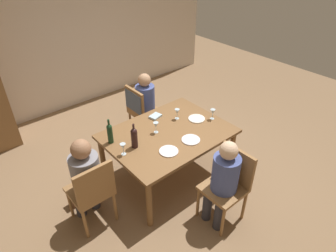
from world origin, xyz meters
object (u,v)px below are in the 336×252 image
chair_far_right (139,107)px  chair_left_end (92,190)px  dining_table (168,137)px  person_man_bearded (223,178)px  wine_bottle_tall_green (110,133)px  wine_glass_far (177,112)px  wine_bottle_dark_red (134,137)px  dinner_plate_guest_right (197,119)px  wine_glass_centre (156,125)px  person_man_guest (86,176)px  dinner_plate_host (169,151)px  dinner_plate_guest_left (191,140)px  handbag (80,194)px  wine_glass_near_left (123,147)px  wine_glass_near_right (213,112)px  person_woman_host (147,101)px  chair_near (229,181)px

chair_far_right → chair_left_end: bearing=-52.9°
dining_table → person_man_bearded: bearing=-91.5°
wine_bottle_tall_green → wine_glass_far: size_ratio=2.19×
wine_bottle_dark_red → dinner_plate_guest_right: 1.01m
wine_bottle_dark_red → wine_glass_centre: size_ratio=2.18×
chair_far_right → person_man_guest: (-1.39, -0.94, 0.07)m
chair_left_end → person_man_bearded: person_man_bearded is taller
chair_far_right → dinner_plate_host: bearing=-20.6°
chair_left_end → dinner_plate_host: chair_left_end is taller
wine_bottle_dark_red → dinner_plate_guest_right: size_ratio=1.42×
wine_bottle_tall_green → dinner_plate_guest_left: 0.99m
dinner_plate_guest_right → handbag: dinner_plate_guest_right is taller
chair_left_end → wine_glass_far: bearing=10.1°
dining_table → wine_glass_centre: wine_glass_centre is taller
person_man_bearded → person_man_guest: 1.50m
chair_far_right → dinner_plate_host: 1.36m
dining_table → wine_glass_near_left: 0.70m
wine_glass_near_right → dinner_plate_host: size_ratio=0.66×
wine_glass_far → dinner_plate_guest_right: wine_glass_far is taller
person_woman_host → dinner_plate_guest_left: 1.30m
person_woman_host → wine_glass_near_left: 1.44m
chair_far_right → wine_bottle_tall_green: size_ratio=2.82×
wine_glass_near_right → dinner_plate_guest_left: 0.60m
person_woman_host → wine_glass_far: (-0.07, -0.79, 0.19)m
wine_glass_near_right → wine_glass_far: (-0.36, 0.32, 0.00)m
dining_table → chair_left_end: size_ratio=1.70×
wine_glass_near_left → wine_glass_far: same height
dinner_plate_host → handbag: dinner_plate_host is taller
chair_far_right → dinner_plate_guest_right: chair_far_right is taller
person_man_bearded → dinner_plate_host: 0.70m
person_woman_host → dinner_plate_guest_right: (0.13, -0.97, 0.09)m
person_man_bearded → dinner_plate_host: person_man_bearded is taller
person_man_bearded → wine_glass_near_left: (-0.65, 0.96, 0.19)m
dining_table → chair_near: size_ratio=1.70×
dining_table → wine_glass_centre: (-0.11, 0.10, 0.18)m
chair_left_end → wine_bottle_tall_green: 0.71m
person_man_guest → person_woman_host: bearing=31.3°
person_man_guest → wine_glass_centre: size_ratio=7.76×
wine_bottle_tall_green → chair_left_end: bearing=-142.3°
chair_far_right → chair_near: bearing=-4.2°
chair_left_end → wine_glass_far: size_ratio=6.17×
wine_glass_near_right → wine_glass_far: size_ratio=1.00×
wine_bottle_dark_red → person_woman_host: bearing=46.9°
person_man_guest → wine_bottle_dark_red: (0.67, 0.01, 0.20)m
wine_glass_near_left → wine_glass_centre: 0.57m
wine_bottle_dark_red → wine_glass_near_right: wine_bottle_dark_red is taller
person_man_bearded → handbag: size_ratio=3.98×
chair_far_right → dinner_plate_guest_right: 1.02m
wine_glass_centre → wine_glass_near_left: bearing=-169.5°
chair_left_end → wine_glass_near_left: 0.58m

